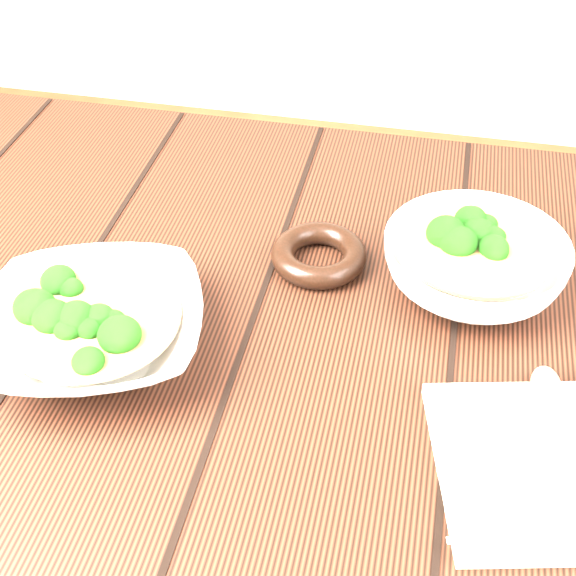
# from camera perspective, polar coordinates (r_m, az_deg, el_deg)

# --- Properties ---
(table) EXTENTS (1.20, 0.80, 0.75)m
(table) POSITION_cam_1_polar(r_m,az_deg,el_deg) (0.89, -1.07, -8.20)
(table) COLOR #361A0F
(table) RESTS_ON ground
(soup_bowl_front) EXTENTS (0.26, 0.26, 0.06)m
(soup_bowl_front) POSITION_cam_1_polar(r_m,az_deg,el_deg) (0.78, -13.62, -2.74)
(soup_bowl_front) COLOR silver
(soup_bowl_front) RESTS_ON table
(soup_bowl_back) EXTENTS (0.23, 0.23, 0.07)m
(soup_bowl_back) POSITION_cam_1_polar(r_m,az_deg,el_deg) (0.85, 13.08, 1.76)
(soup_bowl_back) COLOR silver
(soup_bowl_back) RESTS_ON table
(trivet) EXTENTS (0.13, 0.13, 0.03)m
(trivet) POSITION_cam_1_polar(r_m,az_deg,el_deg) (0.87, 2.21, 2.37)
(trivet) COLOR black
(trivet) RESTS_ON table
(napkin) EXTENTS (0.25, 0.22, 0.01)m
(napkin) POSITION_cam_1_polar(r_m,az_deg,el_deg) (0.72, 19.26, -11.84)
(napkin) COLOR beige
(napkin) RESTS_ON table
(spoon_left) EXTENTS (0.03, 0.18, 0.01)m
(spoon_left) POSITION_cam_1_polar(r_m,az_deg,el_deg) (0.74, 18.03, -8.66)
(spoon_left) COLOR #B0AC9B
(spoon_left) RESTS_ON napkin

